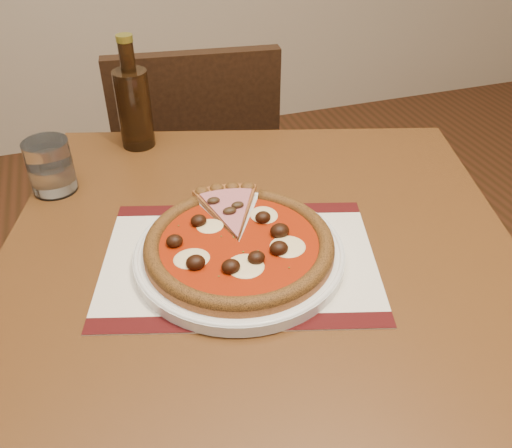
{
  "coord_description": "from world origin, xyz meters",
  "views": [
    {
      "loc": [
        -0.28,
        0.44,
        1.28
      ],
      "look_at": [
        -0.07,
        1.08,
        0.78
      ],
      "focal_mm": 38.0,
      "sensor_mm": 36.0,
      "label": 1
    }
  ],
  "objects_px": {
    "table": "(260,294)",
    "pizza": "(239,244)",
    "chair_far": "(197,171)",
    "water_glass": "(50,166)",
    "plate": "(239,254)",
    "bottle": "(134,105)"
  },
  "relations": [
    {
      "from": "table",
      "to": "pizza",
      "type": "distance_m",
      "value": 0.14
    },
    {
      "from": "chair_far",
      "to": "water_glass",
      "type": "distance_m",
      "value": 0.61
    },
    {
      "from": "plate",
      "to": "chair_far",
      "type": "bearing_deg",
      "value": 83.07
    },
    {
      "from": "chair_far",
      "to": "pizza",
      "type": "height_order",
      "value": "chair_far"
    },
    {
      "from": "table",
      "to": "bottle",
      "type": "relative_size",
      "value": 4.49
    },
    {
      "from": "water_glass",
      "to": "bottle",
      "type": "xyz_separation_m",
      "value": [
        0.17,
        0.12,
        0.04
      ]
    },
    {
      "from": "chair_far",
      "to": "pizza",
      "type": "bearing_deg",
      "value": 90.37
    },
    {
      "from": "plate",
      "to": "water_glass",
      "type": "height_order",
      "value": "water_glass"
    },
    {
      "from": "chair_far",
      "to": "bottle",
      "type": "bearing_deg",
      "value": 65.96
    },
    {
      "from": "pizza",
      "to": "bottle",
      "type": "bearing_deg",
      "value": 101.84
    },
    {
      "from": "plate",
      "to": "pizza",
      "type": "height_order",
      "value": "pizza"
    },
    {
      "from": "table",
      "to": "bottle",
      "type": "bearing_deg",
      "value": 107.76
    },
    {
      "from": "chair_far",
      "to": "pizza",
      "type": "relative_size",
      "value": 3.09
    },
    {
      "from": "water_glass",
      "to": "bottle",
      "type": "distance_m",
      "value": 0.21
    },
    {
      "from": "pizza",
      "to": "water_glass",
      "type": "bearing_deg",
      "value": 131.04
    },
    {
      "from": "plate",
      "to": "table",
      "type": "bearing_deg",
      "value": 26.97
    },
    {
      "from": "table",
      "to": "chair_far",
      "type": "height_order",
      "value": "chair_far"
    },
    {
      "from": "plate",
      "to": "bottle",
      "type": "xyz_separation_m",
      "value": [
        -0.09,
        0.42,
        0.08
      ]
    },
    {
      "from": "plate",
      "to": "pizza",
      "type": "relative_size",
      "value": 1.12
    },
    {
      "from": "bottle",
      "to": "pizza",
      "type": "bearing_deg",
      "value": -78.16
    },
    {
      "from": "chair_far",
      "to": "bottle",
      "type": "xyz_separation_m",
      "value": [
        -0.17,
        -0.28,
        0.34
      ]
    },
    {
      "from": "pizza",
      "to": "bottle",
      "type": "xyz_separation_m",
      "value": [
        -0.09,
        0.42,
        0.06
      ]
    }
  ]
}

